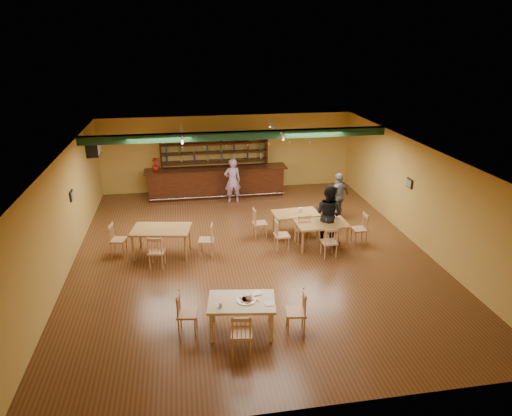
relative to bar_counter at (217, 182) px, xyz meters
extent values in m
plane|color=#532F17|center=(0.56, -5.15, -0.56)|extent=(12.00, 12.00, 0.00)
cube|color=black|center=(0.56, -2.35, 2.31)|extent=(10.00, 0.30, 0.25)
cube|color=silver|center=(-1.24, -1.75, 2.38)|extent=(0.05, 2.50, 0.05)
cube|color=silver|center=(1.96, -1.75, 2.38)|extent=(0.05, 2.50, 0.05)
cube|color=silver|center=(-4.24, -0.95, 1.79)|extent=(0.34, 0.70, 0.48)
cube|color=black|center=(-4.41, -4.15, 1.14)|extent=(0.04, 0.34, 0.28)
cube|color=black|center=(5.53, -4.65, 1.14)|extent=(0.04, 0.34, 0.28)
cube|color=black|center=(0.00, 0.00, 0.00)|extent=(5.45, 0.85, 1.13)
cube|color=black|center=(0.00, 0.63, 0.57)|extent=(4.21, 0.40, 2.28)
imported|color=#A9180F|center=(-2.27, 0.00, 0.81)|extent=(0.35, 0.35, 0.49)
cube|color=olive|center=(-1.98, -4.83, -0.16)|extent=(1.77, 1.24, 0.81)
cube|color=olive|center=(2.15, -4.01, -0.21)|extent=(1.46, 0.93, 0.71)
cube|color=olive|center=(2.68, -5.05, -0.19)|extent=(1.52, 0.93, 0.75)
cube|color=tan|center=(-0.23, -8.82, -0.19)|extent=(1.51, 1.09, 0.75)
cylinder|color=silver|center=(-0.13, -8.82, 0.19)|extent=(0.43, 0.43, 0.01)
cylinder|color=#EAE5C6|center=(-0.67, -8.97, 0.24)|extent=(0.08, 0.08, 0.11)
cube|color=white|center=(0.12, -8.62, 0.20)|extent=(0.23, 0.19, 0.03)
cube|color=silver|center=(0.02, -8.77, 0.20)|extent=(0.26, 0.31, 0.00)
cylinder|color=white|center=(0.32, -9.02, 0.19)|extent=(0.25, 0.25, 0.01)
imported|color=#924BA2|center=(0.53, -0.83, 0.28)|extent=(0.65, 0.46, 1.69)
imported|color=black|center=(2.95, -4.81, 0.35)|extent=(1.10, 1.13, 1.83)
imported|color=slate|center=(3.88, -3.05, 0.25)|extent=(1.02, 0.83, 1.63)
camera|label=1|loc=(-1.28, -16.95, 5.39)|focal=32.02mm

